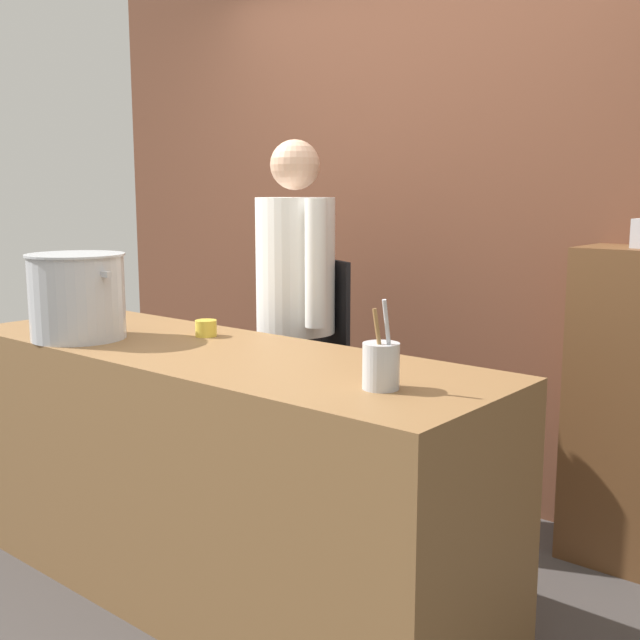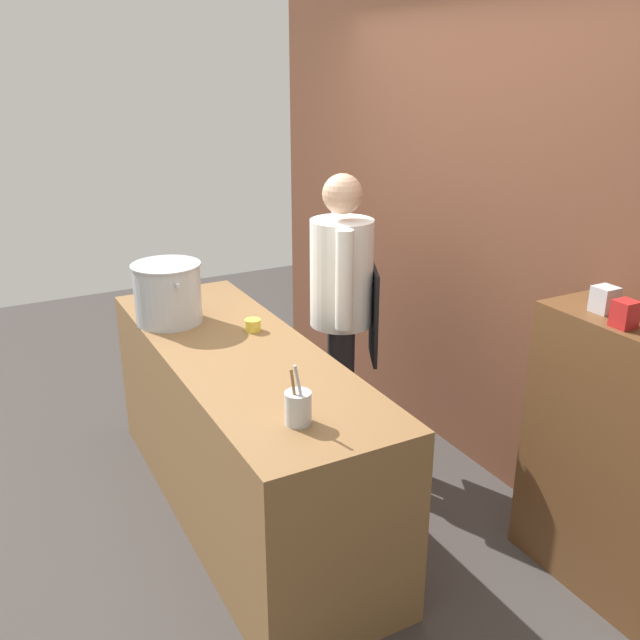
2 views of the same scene
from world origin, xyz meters
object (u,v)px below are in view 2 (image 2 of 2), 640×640
Objects in this scene: utensil_crock at (298,407)px; spice_tin_silver at (605,299)px; butter_jar at (253,325)px; spice_tin_red at (625,314)px; chef at (342,302)px; stockpot_large at (168,293)px.

utensil_crock is 1.32m from spice_tin_silver.
spice_tin_silver is (1.28, 1.02, 0.36)m from butter_jar.
spice_tin_red is (0.16, -0.07, -0.00)m from spice_tin_silver.
chef reaches higher than utensil_crock.
chef reaches higher than butter_jar.
stockpot_large is at bearing -175.17° from utensil_crock.
stockpot_large is 3.90× the size of spice_tin_red.
utensil_crock is (1.31, 0.11, -0.09)m from stockpot_large.
spice_tin_silver is 1.00× the size of spice_tin_red.
spice_tin_red reaches higher than stockpot_large.
chef reaches higher than spice_tin_red.
stockpot_large is 5.07× the size of butter_jar.
stockpot_large is 3.89× the size of spice_tin_silver.
spice_tin_silver and spice_tin_red have the same top height.
spice_tin_red reaches higher than utensil_crock.
chef is at bearing 142.45° from utensil_crock.
chef is 1.54m from spice_tin_red.
utensil_crock is at bearing -13.04° from butter_jar.
utensil_crock is 2.39× the size of spice_tin_red.
spice_tin_silver is (0.30, 1.25, 0.32)m from utensil_crock.
chef is 20.09× the size of butter_jar.
spice_tin_silver is at bearing 38.58° from butter_jar.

